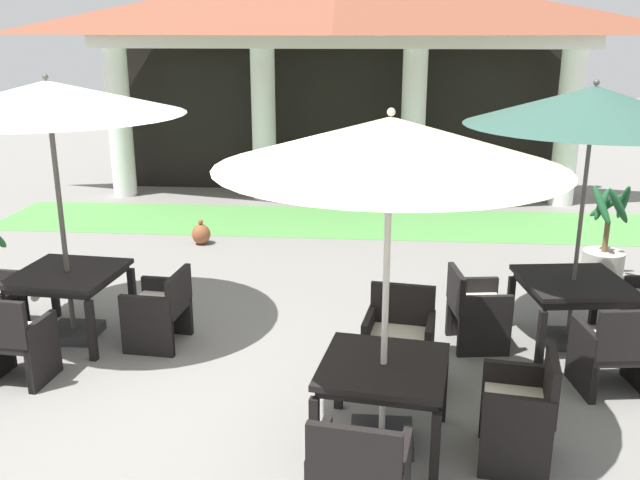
% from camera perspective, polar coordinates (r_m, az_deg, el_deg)
% --- Properties ---
extents(ground_plane, '(60.00, 60.00, 0.00)m').
position_cam_1_polar(ground_plane, '(6.21, -3.32, -14.07)').
color(ground_plane, gray).
extents(background_pavilion, '(9.74, 2.42, 4.36)m').
position_cam_1_polar(background_pavilion, '(13.31, 1.57, 17.43)').
color(background_pavilion, white).
rests_on(background_pavilion, ground).
extents(lawn_strip, '(11.54, 2.01, 0.01)m').
position_cam_1_polar(lawn_strip, '(11.97, 0.92, 1.51)').
color(lawn_strip, '#519347').
rests_on(lawn_strip, ground).
extents(patio_table_near_foreground, '(1.10, 1.10, 0.71)m').
position_cam_1_polar(patio_table_near_foreground, '(5.53, 5.25, -10.94)').
color(patio_table_near_foreground, black).
rests_on(patio_table_near_foreground, ground).
extents(patio_umbrella_near_foreground, '(2.54, 2.54, 2.68)m').
position_cam_1_polar(patio_umbrella_near_foreground, '(4.95, 5.81, 7.70)').
color(patio_umbrella_near_foreground, '#2D2D2D').
rests_on(patio_umbrella_near_foreground, ground).
extents(patio_chair_near_foreground_south, '(0.69, 0.66, 0.92)m').
position_cam_1_polar(patio_chair_near_foreground_south, '(4.74, 3.26, -18.95)').
color(patio_chair_near_foreground_south, black).
rests_on(patio_chair_near_foreground_south, ground).
extents(patio_chair_near_foreground_north, '(0.70, 0.62, 0.90)m').
position_cam_1_polar(patio_chair_near_foreground_north, '(6.56, 6.54, -8.19)').
color(patio_chair_near_foreground_north, black).
rests_on(patio_chair_near_foreground_north, ground).
extents(patio_chair_near_foreground_east, '(0.60, 0.67, 0.91)m').
position_cam_1_polar(patio_chair_near_foreground_east, '(5.60, 16.24, -13.39)').
color(patio_chair_near_foreground_east, black).
rests_on(patio_chair_near_foreground_east, ground).
extents(patio_table_mid_left, '(1.16, 1.16, 0.72)m').
position_cam_1_polar(patio_table_mid_left, '(7.67, 20.15, -3.76)').
color(patio_table_mid_left, black).
rests_on(patio_table_mid_left, ground).
extents(patio_umbrella_mid_left, '(2.47, 2.47, 2.75)m').
position_cam_1_polar(patio_umbrella_mid_left, '(7.25, 21.64, 10.07)').
color(patio_umbrella_mid_left, '#2D2D2D').
rests_on(patio_umbrella_mid_left, ground).
extents(patio_chair_mid_left_south, '(0.68, 0.65, 0.89)m').
position_cam_1_polar(patio_chair_mid_left_south, '(6.89, 23.19, -8.42)').
color(patio_chair_mid_left_south, black).
rests_on(patio_chair_mid_left_south, ground).
extents(patio_chair_mid_left_west, '(0.62, 0.65, 0.84)m').
position_cam_1_polar(patio_chair_mid_left_west, '(7.41, 12.68, -5.61)').
color(patio_chair_mid_left_west, black).
rests_on(patio_chair_mid_left_west, ground).
extents(patio_table_mid_right, '(1.11, 1.11, 0.76)m').
position_cam_1_polar(patio_table_mid_right, '(7.80, -20.06, -3.06)').
color(patio_table_mid_right, black).
rests_on(patio_table_mid_right, ground).
extents(patio_umbrella_mid_right, '(2.68, 2.68, 2.79)m').
position_cam_1_polar(patio_umbrella_mid_right, '(7.41, -21.54, 10.63)').
color(patio_umbrella_mid_right, '#2D2D2D').
rests_on(patio_umbrella_mid_right, ground).
extents(patio_chair_mid_right_east, '(0.61, 0.66, 0.81)m').
position_cam_1_polar(patio_chair_mid_right_east, '(7.45, -13.05, -5.56)').
color(patio_chair_mid_right_east, black).
rests_on(patio_chair_mid_right_east, ground).
extents(patio_chair_mid_right_south, '(0.60, 0.55, 0.90)m').
position_cam_1_polar(patio_chair_mid_right_south, '(7.10, -23.86, -7.68)').
color(patio_chair_mid_right_south, black).
rests_on(patio_chair_mid_right_south, ground).
extents(potted_palm_right_edge, '(0.55, 0.55, 1.36)m').
position_cam_1_polar(potted_palm_right_edge, '(9.79, 22.38, -1.16)').
color(potted_palm_right_edge, '#B2AD9E').
rests_on(potted_palm_right_edge, ground).
extents(terracotta_urn, '(0.29, 0.29, 0.39)m').
position_cam_1_polar(terracotta_urn, '(10.86, -9.78, 0.49)').
color(terracotta_urn, brown).
rests_on(terracotta_urn, ground).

